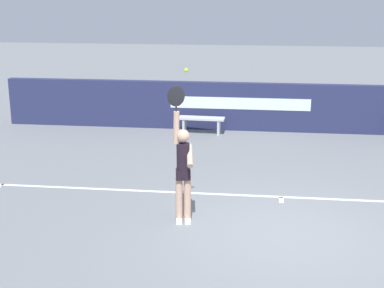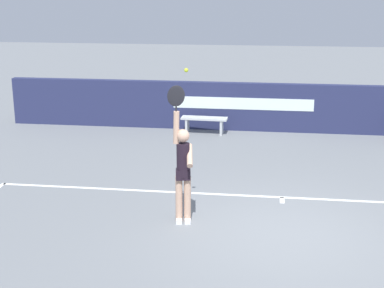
{
  "view_description": "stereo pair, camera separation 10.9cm",
  "coord_description": "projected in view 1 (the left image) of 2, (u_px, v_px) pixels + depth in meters",
  "views": [
    {
      "loc": [
        -0.46,
        -8.34,
        3.81
      ],
      "look_at": [
        -1.53,
        0.3,
        1.35
      ],
      "focal_mm": 52.18,
      "sensor_mm": 36.0,
      "label": 1
    },
    {
      "loc": [
        -0.35,
        -8.32,
        3.81
      ],
      "look_at": [
        -1.53,
        0.3,
        1.35
      ],
      "focal_mm": 52.18,
      "sensor_mm": 36.0,
      "label": 2
    }
  ],
  "objects": [
    {
      "name": "back_wall",
      "position": [
        276.0,
        107.0,
        15.14
      ],
      "size": [
        15.1,
        0.25,
        1.31
      ],
      "color": "#23284D",
      "rests_on": "ground"
    },
    {
      "name": "ground_plane",
      "position": [
        284.0,
        233.0,
        8.94
      ],
      "size": [
        60.0,
        60.0,
        0.0
      ],
      "primitive_type": "plane",
      "color": "slate"
    },
    {
      "name": "tennis_player",
      "position": [
        183.0,
        168.0,
        9.14
      ],
      "size": [
        0.46,
        0.48,
        2.34
      ],
      "color": "tan",
      "rests_on": "ground"
    },
    {
      "name": "court_lines",
      "position": [
        287.0,
        265.0,
        7.91
      ],
      "size": [
        11.15,
        5.51,
        0.0
      ],
      "color": "white",
      "rests_on": "ground"
    },
    {
      "name": "tennis_ball",
      "position": [
        186.0,
        70.0,
        8.79
      ],
      "size": [
        0.07,
        0.07,
        0.07
      ],
      "color": "#C5DC2B"
    },
    {
      "name": "courtside_bench_near",
      "position": [
        202.0,
        122.0,
        14.92
      ],
      "size": [
        1.25,
        0.42,
        0.45
      ],
      "color": "#B2B7B9",
      "rests_on": "ground"
    }
  ]
}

